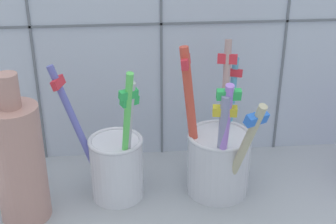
% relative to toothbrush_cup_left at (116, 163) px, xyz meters
% --- Properties ---
extents(counter_slab, '(0.64, 0.22, 0.02)m').
position_rel_toothbrush_cup_left_xyz_m(counter_slab, '(0.06, -0.01, -0.06)').
color(counter_slab, '#9EA3A8').
rests_on(counter_slab, ground).
extents(tile_wall_back, '(0.64, 0.02, 0.45)m').
position_rel_toothbrush_cup_left_xyz_m(tile_wall_back, '(0.06, 0.11, 0.16)').
color(tile_wall_back, silver).
rests_on(tile_wall_back, ground).
extents(toothbrush_cup_left, '(0.10, 0.07, 0.17)m').
position_rel_toothbrush_cup_left_xyz_m(toothbrush_cup_left, '(0.00, 0.00, 0.00)').
color(toothbrush_cup_left, white).
rests_on(toothbrush_cup_left, counter_slab).
extents(toothbrush_cup_right, '(0.09, 0.12, 0.19)m').
position_rel_toothbrush_cup_left_xyz_m(toothbrush_cup_right, '(0.12, -0.00, 0.00)').
color(toothbrush_cup_right, silver).
rests_on(toothbrush_cup_right, counter_slab).
extents(ceramic_vase, '(0.06, 0.06, 0.17)m').
position_rel_toothbrush_cup_left_xyz_m(ceramic_vase, '(-0.10, -0.03, 0.03)').
color(ceramic_vase, tan).
rests_on(ceramic_vase, counter_slab).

